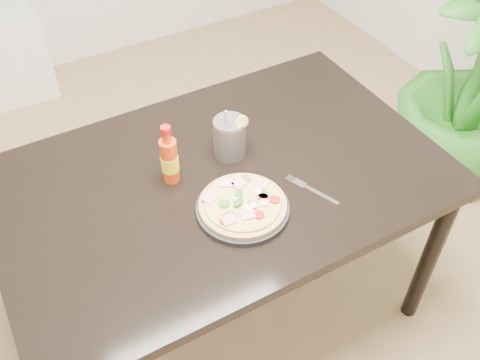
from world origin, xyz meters
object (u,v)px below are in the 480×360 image
plate (243,209)px  hot_sauce_bottle (170,159)px  houseplant (474,85)px  cola_cup (230,138)px  dining_table (222,193)px  fork (310,189)px  pizza (243,204)px

plate → hot_sauce_bottle: 0.27m
hot_sauce_bottle → houseplant: (1.48, 0.08, -0.28)m
cola_cup → dining_table: bearing=-133.7°
plate → fork: bearing=-7.1°
hot_sauce_bottle → houseplant: houseplant is taller
hot_sauce_bottle → cola_cup: 0.22m
pizza → hot_sauce_bottle: size_ratio=1.24×
hot_sauce_bottle → houseplant: 1.51m
hot_sauce_bottle → fork: hot_sauce_bottle is taller
plate → dining_table: bearing=84.4°
pizza → cola_cup: 0.26m
houseplant → plate: bearing=-167.5°
plate → fork: plate is taller
hot_sauce_bottle → houseplant: bearing=3.0°
dining_table → pizza: bearing=-95.4°
dining_table → plate: bearing=-95.6°
fork → houseplant: houseplant is taller
plate → pizza: bearing=50.9°
cola_cup → houseplant: bearing=2.7°
dining_table → houseplant: (1.34, 0.14, -0.11)m
dining_table → cola_cup: size_ratio=7.26×
dining_table → cola_cup: cola_cup is taller
dining_table → plate: size_ratio=5.07×
cola_cup → houseplant: houseplant is taller
pizza → cola_cup: (0.09, 0.24, 0.04)m
fork → dining_table: bearing=115.0°
dining_table → fork: size_ratio=7.74×
plate → pizza: 0.02m
pizza → hot_sauce_bottle: hot_sauce_bottle is taller
houseplant → fork: bearing=-163.8°
fork → houseplant: bearing=-5.8°
pizza → dining_table: bearing=84.6°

